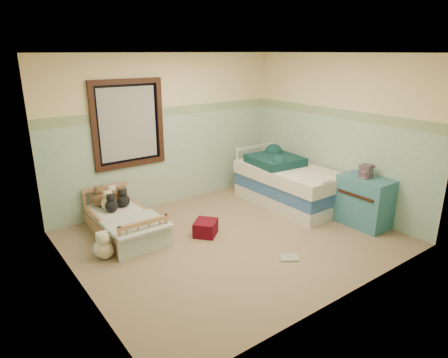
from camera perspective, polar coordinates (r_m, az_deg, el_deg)
floor at (r=5.64m, az=1.39°, el=-8.64°), size 4.20×3.60×0.02m
ceiling at (r=5.03m, az=1.62°, el=17.91°), size 4.20×3.60×0.02m
wall_back at (r=6.67m, az=-8.12°, el=6.89°), size 4.20×0.04×2.50m
wall_front at (r=3.99m, az=17.58°, el=-1.42°), size 4.20×0.04×2.50m
wall_left at (r=4.28m, az=-21.26°, el=-0.49°), size 0.04×3.60×2.50m
wall_right at (r=6.66m, az=15.98°, el=6.36°), size 0.04×3.60×2.50m
wainscot_mint at (r=6.77m, az=-7.87°, el=2.72°), size 4.20×0.01×1.50m
border_strip at (r=6.60m, az=-8.18°, el=9.64°), size 4.20×0.01×0.15m
window_frame at (r=6.30m, az=-13.66°, el=7.76°), size 1.16×0.06×1.36m
window_blinds at (r=6.31m, az=-13.70°, el=7.77°), size 0.92×0.01×1.12m
toddler_bed_frame at (r=5.90m, az=-14.23°, el=-6.89°), size 0.71×1.42×0.18m
toddler_mattress at (r=5.84m, az=-14.34°, el=-5.54°), size 0.65×1.35×0.12m
patchwork_quilt at (r=5.43m, az=-12.60°, el=-6.37°), size 0.77×0.71×0.03m
plush_bed_brown at (r=6.17m, az=-17.55°, el=-2.84°), size 0.22×0.22×0.22m
plush_bed_white at (r=6.23m, az=-15.81°, el=-2.56°), size 0.20×0.20×0.20m
plush_bed_tan at (r=5.99m, az=-16.39°, el=-3.40°), size 0.21×0.21×0.21m
plush_bed_dark at (r=6.06m, az=-14.35°, el=-3.05°), size 0.19×0.19×0.19m
plush_floor_cream at (r=5.33m, az=-17.11°, el=-9.55°), size 0.25×0.25×0.25m
plush_floor_tan at (r=5.30m, az=-16.85°, el=-9.86°), size 0.22×0.22×0.22m
twin_bed_frame at (r=6.87m, az=9.23°, el=-2.75°), size 0.91×1.82×0.22m
twin_boxspring at (r=6.79m, az=9.32°, el=-1.01°), size 0.91×1.82×0.22m
twin_mattress at (r=6.73m, az=9.41°, el=0.76°), size 0.95×1.85×0.22m
teal_blanket at (r=6.84m, az=7.41°, el=2.73°), size 0.85×0.89×0.14m
dresser at (r=6.26m, az=19.65°, el=-3.10°), size 0.47×0.75×0.75m
book_stack at (r=6.13m, az=19.88°, el=1.08°), size 0.22×0.19×0.19m
red_pillow at (r=5.69m, az=-2.68°, el=-7.09°), size 0.45×0.45×0.21m
floor_book at (r=5.19m, az=9.41°, el=-11.18°), size 0.30×0.28×0.02m
extra_plush_0 at (r=5.91m, az=-15.97°, el=-3.75°), size 0.19×0.19×0.19m
extra_plush_1 at (r=6.12m, az=-14.45°, el=-2.84°), size 0.20×0.20×0.20m
extra_plush_2 at (r=6.15m, az=-15.46°, el=-2.99°), size 0.16×0.16×0.16m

